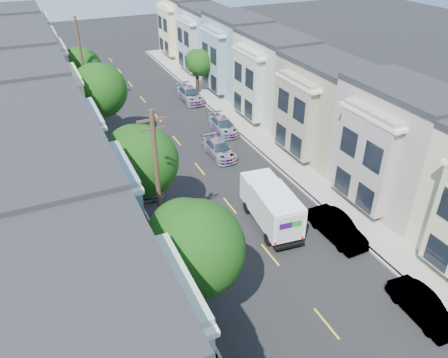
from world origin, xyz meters
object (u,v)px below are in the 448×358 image
tree_far_r (199,63)px  parked_left_c (185,246)px  tree_b (193,250)px  parked_right_c (223,125)px  lead_sedan (219,149)px  utility_pole_near (159,194)px  parked_right_b (337,228)px  tree_d (99,91)px  parked_left_d (146,180)px  parked_right_d (190,95)px  tree_e (80,68)px  tree_c (140,162)px  fedex_truck (271,205)px  parked_right_a (423,307)px  utility_pole_far (83,67)px

tree_far_r → parked_left_c: (-11.79, -27.08, -2.89)m
tree_b → tree_far_r: 35.22m
parked_right_c → lead_sedan: bearing=-117.7°
utility_pole_near → parked_right_b: size_ratio=2.18×
tree_d → parked_left_d: bearing=-80.4°
tree_far_r → parked_right_d: 3.99m
tree_b → tree_e: bearing=90.0°
tree_b → tree_d: tree_d is taller
tree_far_r → parked_right_b: size_ratio=1.14×
utility_pole_near → parked_left_c: 4.60m
tree_far_r → tree_c: bearing=-119.5°
parked_left_d → tree_far_r: bearing=59.6°
tree_d → fedex_truck: tree_d is taller
parked_right_c → tree_d: bearing=174.2°
parked_left_d → parked_right_a: (9.80, -18.66, -0.00)m
parked_left_c → utility_pole_near: bearing=-174.9°
parked_left_c → tree_b: bearing=-104.8°
utility_pole_far → lead_sedan: utility_pole_far is taller
lead_sedan → parked_left_c: 13.60m
utility_pole_far → parked_left_d: size_ratio=2.20×
utility_pole_near → parked_left_c: utility_pole_near is taller
tree_d → tree_c: bearing=-90.0°
utility_pole_near → tree_b: bearing=-90.0°
tree_b → fedex_truck: size_ratio=1.28×
parked_right_d → tree_b: bearing=-110.4°
tree_c → tree_d: size_ratio=0.96×
fedex_truck → parked_right_d: bearing=88.2°
parked_left_c → parked_right_b: 10.08m
utility_pole_far → parked_right_d: utility_pole_far is taller
parked_left_c → tree_far_r: bearing=65.8°
parked_left_d → parked_right_a: bearing=-59.7°
utility_pole_near → parked_right_c: bearing=55.0°
tree_d → parked_left_c: size_ratio=1.42×
tree_d → parked_right_b: 23.02m
tree_b → parked_right_d: tree_b is taller
tree_far_r → parked_right_c: tree_far_r is taller
parked_right_b → tree_b: bearing=-165.7°
tree_b → tree_e: (0.00, 34.02, -0.91)m
tree_far_r → parked_right_c: 11.76m
tree_e → lead_sedan: tree_e is taller
parked_left_d → parked_right_c: (9.80, 6.99, -0.01)m
tree_d → parked_right_c: 12.26m
tree_e → lead_sedan: size_ratio=1.47×
utility_pole_far → parked_right_c: bearing=-41.7°
parked_left_d → parked_right_b: parked_right_b is taller
lead_sedan → parked_right_d: parked_right_d is taller
parked_right_b → parked_right_d: 27.57m
tree_b → lead_sedan: bearing=62.6°
tree_b → tree_d: bearing=90.0°
parked_right_c → utility_pole_far: bearing=139.1°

